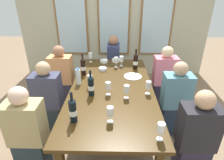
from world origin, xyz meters
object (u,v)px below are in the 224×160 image
wine_bottle_2 (91,86)px  seated_person_2 (28,135)px  wine_bottle_0 (83,67)px  wine_glass_6 (148,85)px  seated_person_4 (62,78)px  wine_glass_4 (108,86)px  tasting_bowl_1 (103,69)px  seated_person_1 (175,101)px  seated_person_5 (164,79)px  wine_glass_5 (127,89)px  tasting_bowl_0 (116,60)px  seated_person_0 (49,101)px  white_plate_0 (133,76)px  wine_glass_2 (121,59)px  wine_glass_8 (90,56)px  wine_glass_3 (110,112)px  wine_bottle_3 (136,61)px  tasting_bowl_2 (104,61)px  wine_glass_1 (116,61)px  water_bottle (78,77)px  wine_glass_7 (161,129)px  wine_glass_0 (90,79)px  seated_person_6 (113,63)px  seated_person_3 (195,139)px  dining_table (112,92)px

wine_bottle_2 → seated_person_2: seated_person_2 is taller
wine_bottle_0 → wine_glass_6: 1.07m
seated_person_4 → wine_glass_4: bearing=-46.6°
tasting_bowl_1 → seated_person_1: (1.05, -0.57, -0.24)m
tasting_bowl_1 → seated_person_5: (1.05, 0.13, -0.24)m
wine_glass_4 → wine_glass_5: (0.22, -0.07, 0.00)m
tasting_bowl_0 → wine_glass_4: size_ratio=0.86×
wine_glass_5 → seated_person_0: 1.15m
white_plate_0 → wine_glass_2: 0.48m
wine_glass_8 → wine_glass_3: bearing=-76.5°
wine_bottle_3 → tasting_bowl_2: wine_bottle_3 is taller
wine_glass_1 → water_bottle: bearing=-129.5°
tasting_bowl_0 → wine_glass_8: bearing=-176.3°
tasting_bowl_2 → wine_glass_7: size_ratio=0.79×
wine_bottle_0 → wine_glass_4: bearing=-56.0°
wine_glass_0 → seated_person_0: size_ratio=0.16×
seated_person_0 → seated_person_5: same height
white_plate_0 → wine_glass_8: bearing=139.4°
wine_glass_4 → seated_person_0: (-0.85, 0.17, -0.33)m
seated_person_1 → wine_glass_0: bearing=-179.7°
wine_glass_7 → tasting_bowl_0: bearing=101.4°
wine_glass_6 → seated_person_6: seated_person_6 is taller
white_plate_0 → wine_glass_6: size_ratio=1.55×
seated_person_5 → seated_person_6: size_ratio=1.00×
wine_glass_1 → seated_person_6: bearing=94.5°
seated_person_0 → seated_person_2: same height
wine_bottle_2 → seated_person_0: size_ratio=0.30×
wine_bottle_3 → wine_glass_0: wine_bottle_3 is taller
wine_glass_1 → seated_person_5: bearing=-1.1°
wine_bottle_0 → seated_person_0: (-0.44, -0.43, -0.35)m
seated_person_1 → seated_person_0: bearing=-178.9°
wine_bottle_2 → seated_person_4: 1.16m
water_bottle → wine_glass_4: water_bottle is taller
seated_person_5 → wine_glass_0: bearing=-149.3°
wine_bottle_2 → seated_person_3: size_ratio=0.30×
wine_glass_3 → seated_person_0: 1.18m
wine_glass_8 → seated_person_3: 2.15m
wine_glass_3 → wine_glass_8: same height
wine_bottle_2 → tasting_bowl_0: wine_bottle_2 is taller
seated_person_4 → wine_glass_2: bearing=4.1°
wine_glass_1 → wine_glass_4: (-0.10, -0.91, 0.00)m
wine_glass_1 → seated_person_5: size_ratio=0.16×
wine_glass_7 → seated_person_5: bearing=75.1°
wine_bottle_0 → seated_person_6: bearing=66.8°
dining_table → tasting_bowl_0: size_ratio=14.79×
wine_bottle_3 → water_bottle: 1.01m
wine_glass_2 → seated_person_4: seated_person_4 is taller
tasting_bowl_1 → wine_glass_4: 0.78m
tasting_bowl_2 → water_bottle: size_ratio=0.57×
wine_glass_3 → seated_person_5: size_ratio=0.16×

